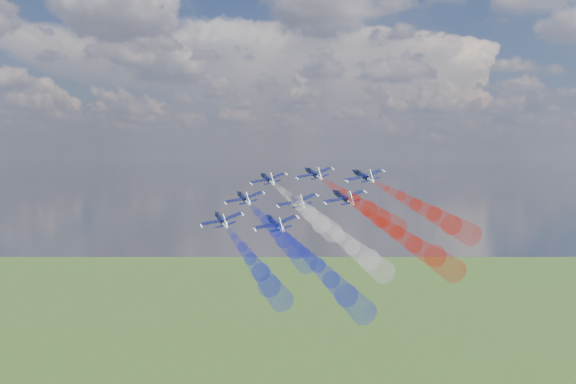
% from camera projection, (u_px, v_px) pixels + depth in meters
% --- Properties ---
extents(jet_lead, '(15.98, 16.65, 8.46)m').
position_uv_depth(jet_lead, '(268.00, 179.00, 170.66)').
color(jet_lead, black).
extents(trail_lead, '(26.25, 36.13, 13.44)m').
position_uv_depth(trail_lead, '(300.00, 205.00, 146.99)').
color(trail_lead, white).
extents(jet_inner_left, '(15.98, 16.65, 8.46)m').
position_uv_depth(jet_inner_left, '(244.00, 198.00, 159.35)').
color(jet_inner_left, black).
extents(trail_inner_left, '(26.25, 36.13, 13.44)m').
position_uv_depth(trail_inner_left, '(275.00, 230.00, 135.68)').
color(trail_inner_left, '#1620C3').
extents(jet_inner_right, '(15.98, 16.65, 8.46)m').
position_uv_depth(jet_inner_right, '(314.00, 173.00, 165.31)').
color(jet_inner_right, black).
extents(trail_inner_right, '(26.25, 36.13, 13.44)m').
position_uv_depth(trail_inner_right, '(355.00, 200.00, 141.64)').
color(trail_inner_right, red).
extents(jet_outer_left, '(15.98, 16.65, 8.46)m').
position_uv_depth(jet_outer_left, '(221.00, 220.00, 148.35)').
color(jet_outer_left, black).
extents(trail_outer_left, '(26.25, 36.13, 13.44)m').
position_uv_depth(trail_outer_left, '(251.00, 259.00, 124.68)').
color(trail_outer_left, '#1620C3').
extents(jet_center_third, '(15.98, 16.65, 8.46)m').
position_uv_depth(jet_center_third, '(296.00, 201.00, 151.18)').
color(jet_center_third, black).
extents(trail_center_third, '(26.25, 36.13, 13.44)m').
position_uv_depth(trail_center_third, '(339.00, 235.00, 127.51)').
color(trail_center_third, white).
extents(jet_outer_right, '(15.98, 16.65, 8.46)m').
position_uv_depth(jet_outer_right, '(363.00, 176.00, 156.53)').
color(jet_outer_right, black).
extents(trail_outer_right, '(26.25, 36.13, 13.44)m').
position_uv_depth(trail_outer_right, '(416.00, 205.00, 132.86)').
color(trail_outer_right, red).
extents(jet_rear_left, '(15.98, 16.65, 8.46)m').
position_uv_depth(jet_rear_left, '(275.00, 223.00, 139.75)').
color(jet_rear_left, black).
extents(trail_rear_left, '(26.25, 36.13, 13.44)m').
position_uv_depth(trail_rear_left, '(318.00, 266.00, 116.09)').
color(trail_rear_left, '#1620C3').
extents(jet_rear_right, '(15.98, 16.65, 8.46)m').
position_uv_depth(jet_rear_right, '(343.00, 197.00, 145.87)').
color(jet_rear_right, black).
extents(trail_rear_right, '(26.25, 36.13, 13.44)m').
position_uv_depth(trail_rear_right, '(397.00, 233.00, 122.21)').
color(trail_rear_right, red).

